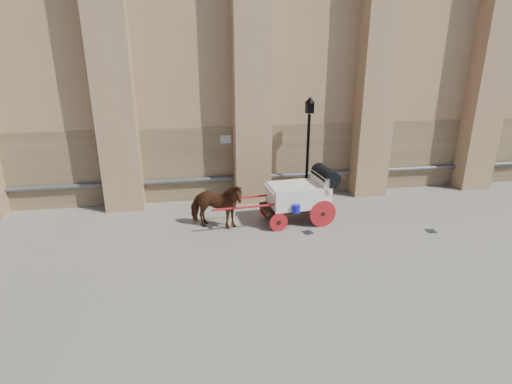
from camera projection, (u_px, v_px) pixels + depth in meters
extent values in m
plane|color=gray|center=(300.00, 235.00, 13.28)|extent=(90.00, 90.00, 0.00)
cube|color=#978257|center=(319.00, 158.00, 16.98)|extent=(44.00, 0.35, 3.00)
cylinder|color=#59595B|center=(321.00, 174.00, 16.92)|extent=(42.00, 0.18, 0.18)
cube|color=beige|center=(226.00, 139.00, 15.81)|extent=(0.42, 0.04, 0.32)
imported|color=#5A3219|center=(216.00, 206.00, 13.55)|extent=(2.10, 1.45, 1.62)
cube|color=black|center=(295.00, 206.00, 14.18)|extent=(2.40, 1.21, 0.13)
cube|color=white|center=(298.00, 195.00, 14.06)|extent=(2.10, 1.45, 0.74)
cube|color=white|center=(320.00, 182.00, 14.10)|extent=(0.24, 1.33, 0.58)
cube|color=white|center=(274.00, 190.00, 13.77)|extent=(0.45, 1.19, 0.11)
cylinder|color=black|center=(326.00, 175.00, 14.08)|extent=(0.68, 1.36, 0.59)
cylinder|color=red|center=(323.00, 214.00, 13.79)|extent=(0.96, 0.12, 0.95)
cylinder|color=red|center=(309.00, 201.00, 14.99)|extent=(0.96, 0.12, 0.95)
cylinder|color=red|center=(279.00, 222.00, 13.48)|extent=(0.64, 0.10, 0.64)
cylinder|color=red|center=(268.00, 208.00, 14.69)|extent=(0.64, 0.10, 0.64)
cylinder|color=red|center=(250.00, 207.00, 13.24)|extent=(2.54, 0.24, 0.07)
cylinder|color=red|center=(244.00, 197.00, 14.11)|extent=(2.54, 0.24, 0.07)
cylinder|color=#1418C0|center=(296.00, 209.00, 13.38)|extent=(0.28, 0.28, 0.28)
cylinder|color=black|center=(307.00, 159.00, 15.84)|extent=(0.12, 0.12, 3.52)
cone|color=black|center=(306.00, 196.00, 16.36)|extent=(0.35, 0.35, 0.35)
cube|color=black|center=(310.00, 108.00, 15.18)|extent=(0.27, 0.27, 0.41)
cone|color=black|center=(310.00, 100.00, 15.08)|extent=(0.39, 0.39, 0.23)
cube|color=black|center=(308.00, 232.00, 13.45)|extent=(0.38, 0.38, 0.01)
cube|color=black|center=(431.00, 231.00, 13.56)|extent=(0.34, 0.34, 0.01)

